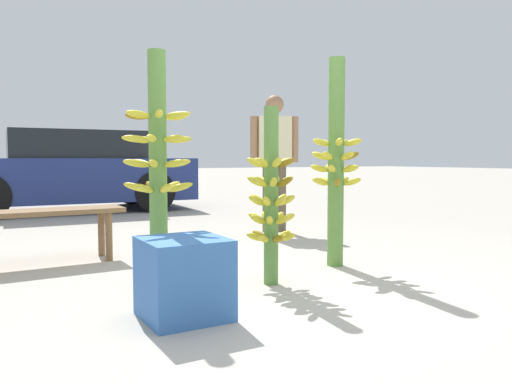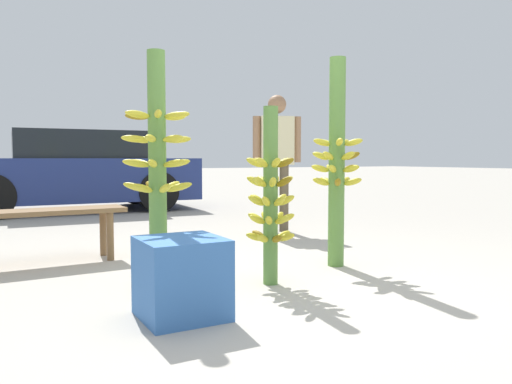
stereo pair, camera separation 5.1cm
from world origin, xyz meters
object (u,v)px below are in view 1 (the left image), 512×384
(produce_crate, at_px, (184,278))
(banana_stalk_center, at_px, (271,198))
(banana_stalk_left, at_px, (158,165))
(market_bench, at_px, (25,219))
(vendor_person, at_px, (274,150))
(parked_car, at_px, (71,172))
(banana_stalk_right, at_px, (336,163))

(produce_crate, bearing_deg, banana_stalk_center, 26.16)
(banana_stalk_left, distance_m, banana_stalk_center, 0.81)
(banana_stalk_left, height_order, market_bench, banana_stalk_left)
(banana_stalk_left, distance_m, market_bench, 1.50)
(vendor_person, height_order, parked_car, vendor_person)
(banana_stalk_left, bearing_deg, produce_crate, -97.18)
(vendor_person, bearing_deg, market_bench, -145.71)
(market_bench, height_order, produce_crate, market_bench)
(parked_car, bearing_deg, banana_stalk_left, 178.61)
(parked_car, relative_size, produce_crate, 9.03)
(banana_stalk_center, distance_m, vendor_person, 2.56)
(banana_stalk_center, bearing_deg, vendor_person, 57.72)
(vendor_person, distance_m, produce_crate, 3.43)
(banana_stalk_center, distance_m, market_bench, 2.10)
(parked_car, bearing_deg, market_bench, 168.40)
(banana_stalk_left, xyz_separation_m, vendor_person, (2.08, 1.87, 0.15))
(parked_car, distance_m, produce_crate, 6.35)
(banana_stalk_center, xyz_separation_m, parked_car, (-0.36, 5.92, 0.05))
(banana_stalk_center, height_order, banana_stalk_right, banana_stalk_right)
(vendor_person, bearing_deg, produce_crate, -109.00)
(banana_stalk_center, relative_size, parked_car, 0.31)
(banana_stalk_right, xyz_separation_m, market_bench, (-2.24, 1.24, -0.46))
(banana_stalk_right, relative_size, parked_car, 0.42)
(banana_stalk_left, height_order, produce_crate, banana_stalk_left)
(banana_stalk_right, relative_size, produce_crate, 3.81)
(parked_car, xyz_separation_m, produce_crate, (-0.46, -6.32, -0.44))
(banana_stalk_center, height_order, market_bench, banana_stalk_center)
(banana_stalk_right, bearing_deg, vendor_person, 73.14)
(vendor_person, bearing_deg, banana_stalk_left, -116.66)
(banana_stalk_right, bearing_deg, banana_stalk_center, -161.68)
(banana_stalk_left, height_order, vendor_person, vendor_person)
(banana_stalk_left, bearing_deg, banana_stalk_center, -20.69)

